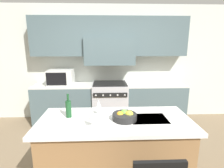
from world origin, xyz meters
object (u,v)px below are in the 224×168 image
at_px(wine_glass_near, 92,115).
at_px(fruit_bowl, 125,116).
at_px(microwave, 61,77).
at_px(range_stove, 110,103).
at_px(wine_bottle, 68,108).
at_px(wine_glass_far, 98,105).

distance_m(wine_glass_near, fruit_bowl, 0.42).
bearing_deg(microwave, fruit_bowl, -57.73).
height_order(microwave, fruit_bowl, microwave).
relative_size(range_stove, fruit_bowl, 3.20).
bearing_deg(wine_bottle, wine_glass_far, 9.17).
height_order(wine_bottle, wine_glass_near, wine_bottle).
distance_m(range_stove, wine_glass_near, 2.20).
xyz_separation_m(microwave, fruit_bowl, (1.23, -1.95, -0.11)).
height_order(wine_glass_near, wine_glass_far, same).
bearing_deg(wine_glass_near, microwave, 111.98).
relative_size(wine_bottle, fruit_bowl, 1.02).
relative_size(range_stove, wine_glass_far, 4.72).
relative_size(microwave, fruit_bowl, 1.88).
distance_m(wine_bottle, wine_glass_far, 0.38).
bearing_deg(microwave, wine_glass_near, -68.02).
distance_m(wine_glass_far, fruit_bowl, 0.37).
bearing_deg(range_stove, microwave, 179.04).
bearing_deg(wine_glass_near, wine_glass_far, 80.62).
bearing_deg(wine_glass_far, range_stove, 83.66).
xyz_separation_m(microwave, wine_bottle, (0.54, -1.85, -0.04)).
height_order(microwave, wine_bottle, microwave).
bearing_deg(wine_glass_far, microwave, 117.05).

